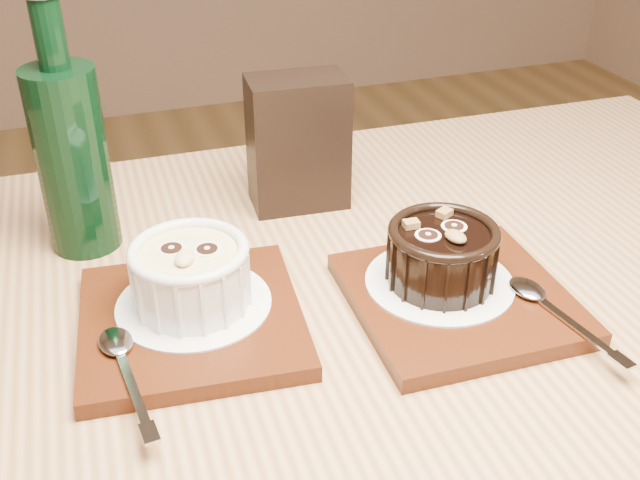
% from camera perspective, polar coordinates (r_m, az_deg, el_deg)
% --- Properties ---
extents(table, '(1.22, 0.83, 0.75)m').
position_cam_1_polar(table, '(0.68, 0.47, -13.65)').
color(table, '#956941').
rests_on(table, ground).
extents(tray_left, '(0.20, 0.20, 0.01)m').
position_cam_1_polar(tray_left, '(0.63, -9.74, -6.08)').
color(tray_left, '#471E0B').
rests_on(tray_left, table).
extents(doily_left, '(0.13, 0.13, 0.00)m').
position_cam_1_polar(doily_left, '(0.64, -9.58, -4.78)').
color(doily_left, white).
rests_on(doily_left, tray_left).
extents(ramekin_white, '(0.10, 0.10, 0.06)m').
position_cam_1_polar(ramekin_white, '(0.62, -9.83, -2.45)').
color(ramekin_white, white).
rests_on(ramekin_white, doily_left).
extents(spoon_left, '(0.04, 0.14, 0.01)m').
position_cam_1_polar(spoon_left, '(0.58, -14.58, -9.44)').
color(spoon_left, '#B5B7BF').
rests_on(spoon_left, tray_left).
extents(tray_right, '(0.19, 0.19, 0.01)m').
position_cam_1_polar(tray_right, '(0.66, 10.48, -4.41)').
color(tray_right, '#471E0B').
rests_on(tray_right, table).
extents(doily_right, '(0.13, 0.13, 0.00)m').
position_cam_1_polar(doily_right, '(0.66, 9.08, -3.15)').
color(doily_right, white).
rests_on(doily_right, tray_right).
extents(ramekin_dark, '(0.10, 0.10, 0.06)m').
position_cam_1_polar(ramekin_dark, '(0.65, 9.30, -0.93)').
color(ramekin_dark, black).
rests_on(ramekin_dark, doily_right).
extents(spoon_right, '(0.05, 0.14, 0.01)m').
position_cam_1_polar(spoon_right, '(0.65, 17.55, -5.10)').
color(spoon_right, '#B5B7BF').
rests_on(spoon_right, tray_right).
extents(condiment_stand, '(0.10, 0.07, 0.14)m').
position_cam_1_polar(condiment_stand, '(0.78, -1.69, 7.41)').
color(condiment_stand, black).
rests_on(condiment_stand, table).
extents(green_bottle, '(0.07, 0.07, 0.25)m').
position_cam_1_polar(green_bottle, '(0.73, -18.40, 6.28)').
color(green_bottle, black).
rests_on(green_bottle, table).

